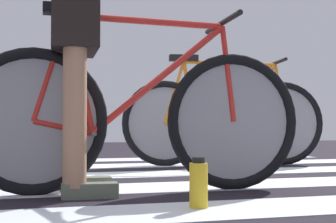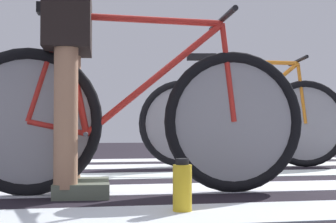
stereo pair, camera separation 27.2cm
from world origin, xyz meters
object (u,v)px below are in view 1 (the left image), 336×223
at_px(bicycle_2_of_2, 224,120).
at_px(water_bottle, 199,184).
at_px(cyclist_1_of_2, 75,65).
at_px(bicycle_1_of_2, 137,116).

relative_size(bicycle_2_of_2, water_bottle, 8.26).
bearing_deg(cyclist_1_of_2, water_bottle, -48.83).
bearing_deg(water_bottle, bicycle_1_of_2, 103.74).
xyz_separation_m(bicycle_1_of_2, water_bottle, (0.13, -0.55, -0.29)).
xyz_separation_m(cyclist_1_of_2, bicycle_2_of_2, (1.39, 1.47, -0.25)).
distance_m(bicycle_1_of_2, bicycle_2_of_2, 1.84).
xyz_separation_m(bicycle_1_of_2, cyclist_1_of_2, (-0.31, 0.02, 0.25)).
bearing_deg(water_bottle, cyclist_1_of_2, 128.22).
height_order(bicycle_1_of_2, water_bottle, bicycle_1_of_2).
distance_m(bicycle_1_of_2, water_bottle, 0.63).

